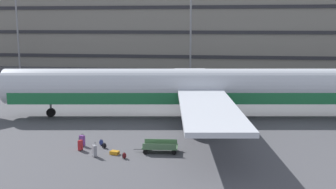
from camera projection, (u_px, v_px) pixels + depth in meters
ground_plane at (158, 113)px, 43.00m from camera, size 600.00×600.00×0.00m
terminal_structure at (194, 31)px, 94.10m from camera, size 155.76×20.55×15.41m
airliner at (193, 88)px, 40.79m from camera, size 43.00×35.08×10.28m
light_mast_far_left at (16, 0)px, 83.70m from camera, size 1.80×0.50×25.16m
light_mast_left at (191, 15)px, 79.43m from camera, size 1.80×0.50×19.05m
suitcase_black at (115, 153)px, 29.39m from camera, size 0.71×0.59×0.26m
suitcase_upright at (80, 145)px, 30.24m from camera, size 0.31×0.41×0.98m
suitcase_small at (94, 151)px, 28.85m from camera, size 0.43×0.49×1.05m
suitcase_laid_flat at (82, 140)px, 31.39m from camera, size 0.48×0.41×0.93m
backpack_large at (124, 156)px, 28.47m from camera, size 0.30×0.30×0.48m
backpack_purple at (101, 143)px, 31.52m from camera, size 0.36×0.28×0.52m
backpack_silver at (104, 146)px, 30.84m from camera, size 0.42×0.36×0.47m
baggage_cart at (160, 147)px, 29.85m from camera, size 3.34×1.47×0.82m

